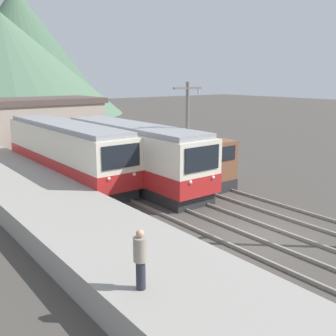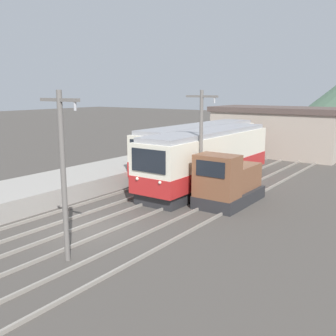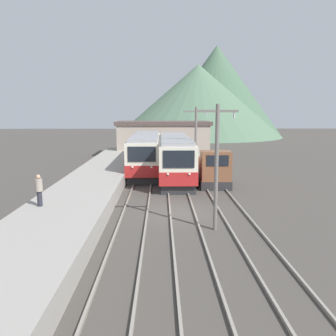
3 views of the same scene
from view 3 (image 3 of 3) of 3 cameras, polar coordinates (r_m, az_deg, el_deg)
ground_plane at (r=19.83m, az=1.89°, el=-7.82°), size 200.00×200.00×0.00m
platform_left at (r=20.32m, az=-16.09°, el=-6.24°), size 4.50×54.00×1.04m
track_left at (r=19.84m, az=-5.70°, el=-7.64°), size 1.54×60.00×0.14m
track_center at (r=19.82m, az=2.48°, el=-7.62°), size 1.54×60.00×0.14m
track_right at (r=20.23m, az=11.06°, el=-7.43°), size 1.54×60.00×0.14m
commuter_train_left at (r=33.30m, az=-3.88°, el=2.41°), size 2.84×14.09×3.76m
commuter_train_center at (r=29.66m, az=1.21°, el=1.56°), size 2.84×12.96×3.80m
shunting_locomotive at (r=27.11m, az=7.82°, el=-0.49°), size 2.40×4.70×3.00m
catenary_mast_near at (r=16.43m, az=8.46°, el=0.95°), size 2.00×0.20×6.37m
catenary_mast_mid at (r=26.08m, az=4.87°, el=4.25°), size 2.00×0.20×6.37m
person_on_platform at (r=18.57m, az=-21.54°, el=-3.44°), size 0.38×0.38×1.70m
station_building at (r=45.02m, az=-0.82°, el=5.17°), size 12.60×6.30×4.74m
mountain_backdrop at (r=89.82m, az=6.92°, el=12.52°), size 44.74×49.09×24.13m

